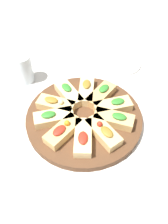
% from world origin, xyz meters
% --- Properties ---
extents(ground_plane, '(3.00, 3.00, 0.00)m').
position_xyz_m(ground_plane, '(0.00, 0.00, 0.00)').
color(ground_plane, silver).
extents(serving_board, '(0.38, 0.38, 0.02)m').
position_xyz_m(serving_board, '(0.00, 0.00, 0.01)').
color(serving_board, '#51331E').
rests_on(serving_board, ground_plane).
extents(focaccia_slice_0, '(0.13, 0.11, 0.04)m').
position_xyz_m(focaccia_slice_0, '(0.08, 0.05, 0.04)').
color(focaccia_slice_0, '#DBB775').
rests_on(focaccia_slice_0, serving_board).
extents(focaccia_slice_1, '(0.09, 0.13, 0.04)m').
position_xyz_m(focaccia_slice_1, '(0.04, 0.09, 0.04)').
color(focaccia_slice_1, tan).
rests_on(focaccia_slice_1, serving_board).
extents(focaccia_slice_2, '(0.07, 0.13, 0.04)m').
position_xyz_m(focaccia_slice_2, '(-0.02, 0.10, 0.04)').
color(focaccia_slice_2, '#DBB775').
rests_on(focaccia_slice_2, serving_board).
extents(focaccia_slice_3, '(0.13, 0.12, 0.04)m').
position_xyz_m(focaccia_slice_3, '(-0.07, 0.06, 0.04)').
color(focaccia_slice_3, tan).
rests_on(focaccia_slice_3, serving_board).
extents(focaccia_slice_4, '(0.13, 0.07, 0.04)m').
position_xyz_m(focaccia_slice_4, '(-0.10, 0.01, 0.04)').
color(focaccia_slice_4, '#E5C689').
rests_on(focaccia_slice_4, serving_board).
extents(focaccia_slice_5, '(0.13, 0.10, 0.04)m').
position_xyz_m(focaccia_slice_5, '(-0.09, -0.05, 0.04)').
color(focaccia_slice_5, '#E5C689').
rests_on(focaccia_slice_5, serving_board).
extents(focaccia_slice_6, '(0.09, 0.13, 0.04)m').
position_xyz_m(focaccia_slice_6, '(-0.04, -0.09, 0.04)').
color(focaccia_slice_6, '#DBB775').
rests_on(focaccia_slice_6, serving_board).
extents(focaccia_slice_7, '(0.07, 0.13, 0.04)m').
position_xyz_m(focaccia_slice_7, '(0.02, -0.10, 0.04)').
color(focaccia_slice_7, '#E5C689').
rests_on(focaccia_slice_7, serving_board).
extents(focaccia_slice_8, '(0.12, 0.12, 0.04)m').
position_xyz_m(focaccia_slice_8, '(0.07, -0.07, 0.04)').
color(focaccia_slice_8, tan).
rests_on(focaccia_slice_8, serving_board).
extents(focaccia_slice_9, '(0.13, 0.06, 0.04)m').
position_xyz_m(focaccia_slice_9, '(0.10, -0.01, 0.04)').
color(focaccia_slice_9, '#E5C689').
rests_on(focaccia_slice_9, serving_board).
extents(plate_left, '(0.20, 0.20, 0.02)m').
position_xyz_m(plate_left, '(-0.31, 0.16, 0.01)').
color(plate_left, white).
rests_on(plate_left, ground_plane).
extents(water_glass, '(0.07, 0.07, 0.11)m').
position_xyz_m(water_glass, '(-0.21, -0.21, 0.05)').
color(water_glass, silver).
rests_on(water_glass, ground_plane).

